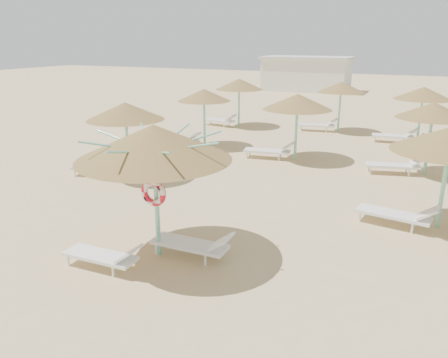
% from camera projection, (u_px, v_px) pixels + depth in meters
% --- Properties ---
extents(ground, '(120.00, 120.00, 0.00)m').
position_uv_depth(ground, '(166.00, 255.00, 10.15)').
color(ground, tan).
rests_on(ground, ground).
extents(main_palapa, '(3.41, 3.41, 3.06)m').
position_uv_depth(main_palapa, '(154.00, 143.00, 9.39)').
color(main_palapa, '#7BD5B7').
rests_on(main_palapa, ground).
extents(lounger_main_a, '(1.82, 0.60, 0.66)m').
position_uv_depth(lounger_main_a, '(105.00, 256.00, 9.45)').
color(lounger_main_a, white).
rests_on(lounger_main_a, ground).
extents(lounger_main_b, '(1.94, 0.62, 0.70)m').
position_uv_depth(lounger_main_b, '(195.00, 244.00, 9.94)').
color(lounger_main_b, white).
rests_on(lounger_main_b, ground).
extents(palapa_field, '(18.72, 14.48, 2.72)m').
position_uv_depth(palapa_field, '(344.00, 106.00, 17.07)').
color(palapa_field, '#7BD5B7').
rests_on(palapa_field, ground).
extents(service_hut, '(8.40, 4.40, 3.25)m').
position_uv_depth(service_hut, '(306.00, 74.00, 42.28)').
color(service_hut, silver).
rests_on(service_hut, ground).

